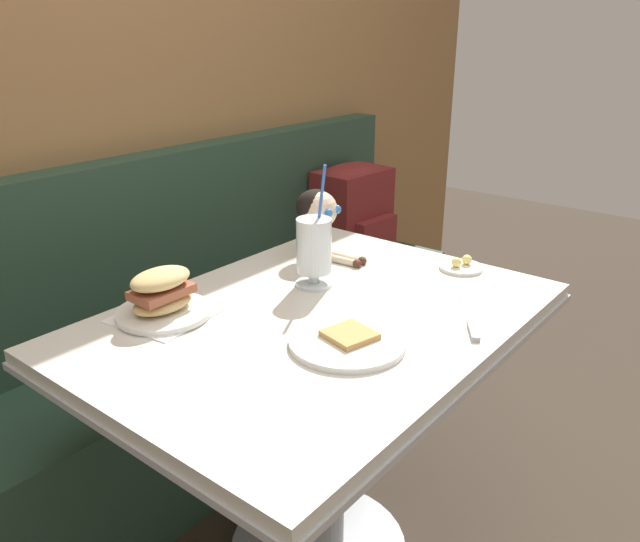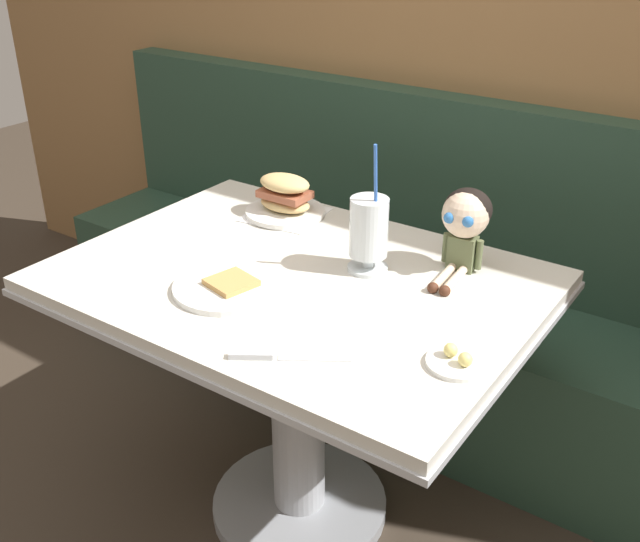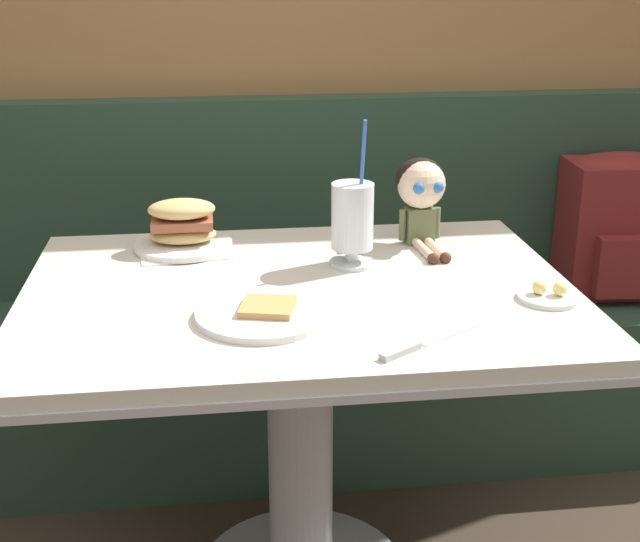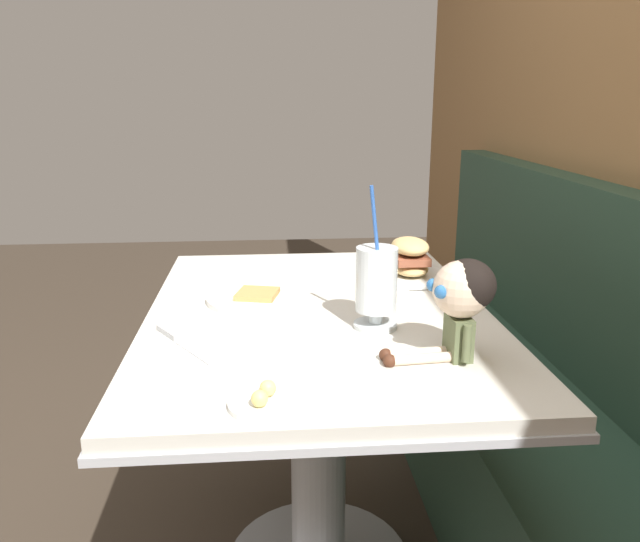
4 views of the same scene
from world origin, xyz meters
The scene contains 9 objects.
wood_panel_wall centered at (0.00, 1.05, 1.20)m, with size 4.40×0.08×2.40m, color olive.
booth_bench centered at (0.00, 0.81, 0.33)m, with size 2.60×0.48×1.00m.
diner_table centered at (0.00, 0.18, 0.54)m, with size 1.11×0.81×0.74m.
toast_plate centered at (-0.08, 0.03, 0.75)m, with size 0.25×0.25×0.03m.
milkshake_glass centered at (0.13, 0.30, 0.84)m, with size 0.10×0.10×0.32m.
sandwich_plate centered at (-0.24, 0.45, 0.79)m, with size 0.23×0.23×0.12m.
butter_saucer centered at (0.47, 0.05, 0.75)m, with size 0.12×0.12×0.04m.
butter_knife centered at (0.16, -0.13, 0.74)m, with size 0.21×0.15×0.01m.
seated_doll centered at (0.30, 0.43, 0.87)m, with size 0.12×0.22×0.20m.
Camera 2 is at (0.92, -1.05, 1.54)m, focal length 41.52 mm.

